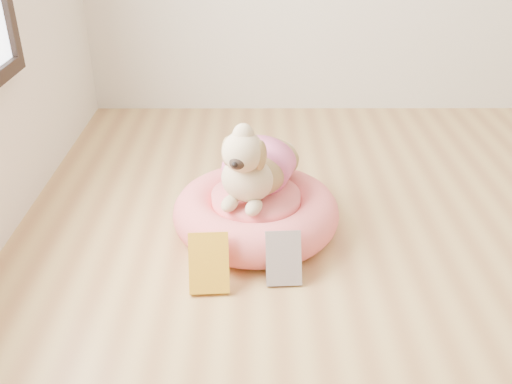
{
  "coord_description": "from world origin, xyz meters",
  "views": [
    {
      "loc": [
        -0.93,
        -1.44,
        1.37
      ],
      "look_at": [
        -0.92,
        0.66,
        0.22
      ],
      "focal_mm": 40.0,
      "sensor_mm": 36.0,
      "label": 1
    }
  ],
  "objects_px": {
    "book_white": "(283,258)",
    "dog": "(255,152)",
    "pet_bed": "(256,213)",
    "book_yellow": "(209,263)"
  },
  "relations": [
    {
      "from": "dog",
      "to": "book_white",
      "type": "xyz_separation_m",
      "value": [
        0.11,
        -0.36,
        -0.28
      ]
    },
    {
      "from": "pet_bed",
      "to": "book_white",
      "type": "height_order",
      "value": "book_white"
    },
    {
      "from": "book_white",
      "to": "book_yellow",
      "type": "bearing_deg",
      "value": -174.62
    },
    {
      "from": "book_white",
      "to": "dog",
      "type": "bearing_deg",
      "value": 103.49
    },
    {
      "from": "pet_bed",
      "to": "dog",
      "type": "distance_m",
      "value": 0.29
    },
    {
      "from": "pet_bed",
      "to": "book_yellow",
      "type": "bearing_deg",
      "value": -114.2
    },
    {
      "from": "dog",
      "to": "book_yellow",
      "type": "relative_size",
      "value": 2.24
    },
    {
      "from": "pet_bed",
      "to": "book_yellow",
      "type": "height_order",
      "value": "book_yellow"
    },
    {
      "from": "pet_bed",
      "to": "book_white",
      "type": "relative_size",
      "value": 3.46
    },
    {
      "from": "book_yellow",
      "to": "pet_bed",
      "type": "bearing_deg",
      "value": 62.61
    }
  ]
}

